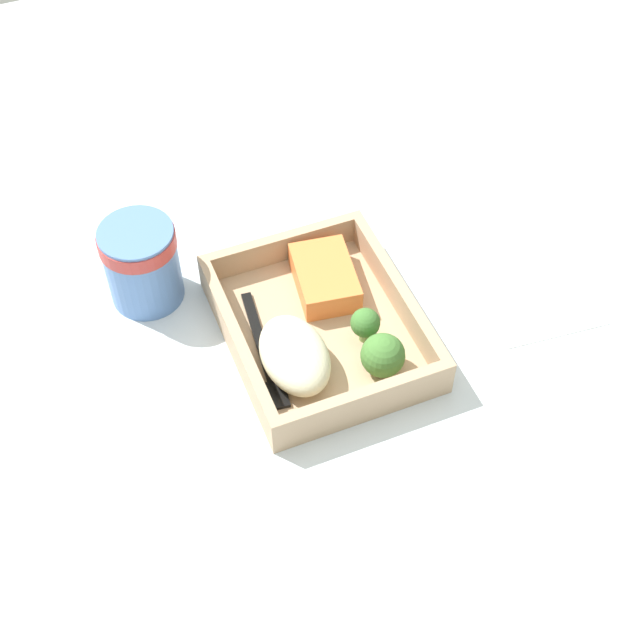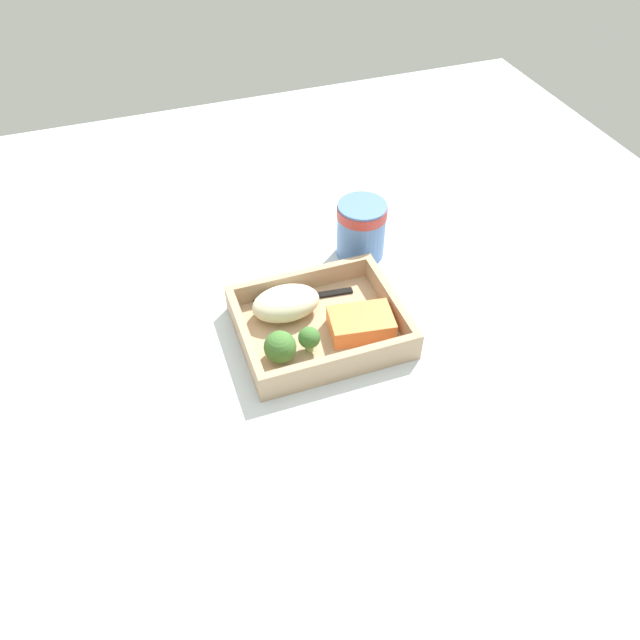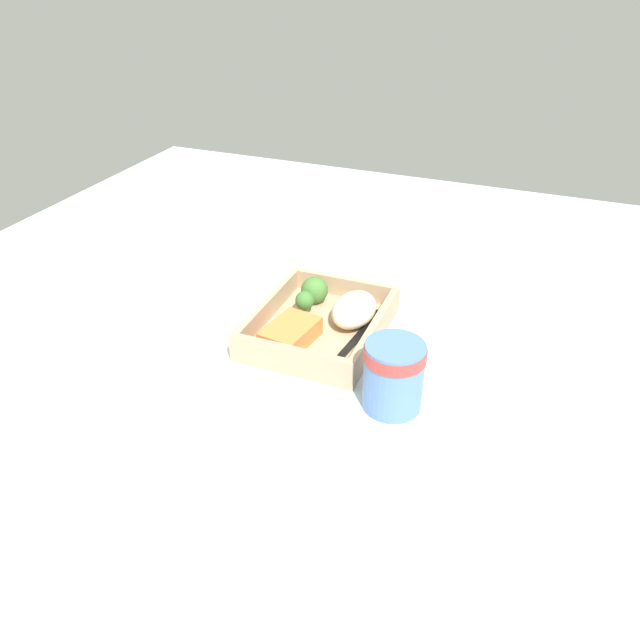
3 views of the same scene
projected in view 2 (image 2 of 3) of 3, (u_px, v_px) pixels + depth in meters
ground_plane at (320, 337)px, 95.25cm from camera, size 160.00×160.00×2.00cm
takeout_tray at (320, 330)px, 94.12cm from camera, size 24.18×19.72×1.20cm
tray_rim at (320, 319)px, 92.47cm from camera, size 24.18×19.72×3.48cm
salmon_fillet at (361, 324)px, 92.05cm from camera, size 10.12×7.61×3.06cm
mashed_potatoes at (286, 303)px, 94.11cm from camera, size 10.45×6.84×4.52cm
broccoli_floret_1 at (280, 347)px, 87.72cm from camera, size 4.66×4.66×4.66cm
broccoli_floret_2 at (309, 338)px, 88.58cm from camera, size 3.19×3.19×4.25cm
fork at (297, 299)px, 97.78cm from camera, size 15.89×3.37×0.44cm
paper_cup at (361, 227)px, 104.18cm from camera, size 8.38×8.38×9.98cm
receipt_slip at (344, 479)px, 76.64cm from camera, size 9.96×13.27×0.24cm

